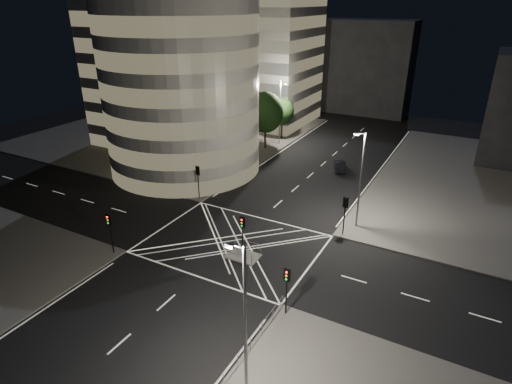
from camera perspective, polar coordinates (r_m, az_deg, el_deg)
The scene contains 24 objects.
ground at distance 41.77m, azimuth -3.11°, elevation -6.91°, with size 120.00×120.00×0.00m, color black.
sidewalk_far_left at distance 77.75m, azimuth -11.09°, elevation 7.83°, with size 42.00×42.00×0.15m, color #575452.
central_island at distance 39.77m, azimuth -1.76°, elevation -8.53°, with size 3.00×2.00×0.15m, color slate.
office_tower_curved at distance 63.69m, azimuth -10.83°, elevation 15.86°, with size 30.00×29.00×27.20m.
office_block_rear at distance 83.71m, azimuth -1.07°, elevation 17.19°, with size 24.00×16.00×22.00m, color gray.
building_far_end at distance 92.04m, azimuth 14.35°, elevation 15.78°, with size 18.00×8.00×18.00m, color black.
tree_a at distance 51.92m, azimuth -7.97°, elevation 5.14°, with size 3.83×3.83×6.82m.
tree_b at distance 56.66m, azimuth -4.39°, elevation 6.69°, with size 4.66×4.66×7.04m.
tree_c at distance 61.48m, azimuth -1.35°, elevation 8.45°, with size 4.06×4.06×6.98m.
tree_d at distance 66.30m, azimuth 1.26°, elevation 10.57°, with size 5.49×5.49×8.83m.
tree_e at distance 71.81m, azimuth 3.49°, elevation 10.67°, with size 3.93×3.93×6.80m.
traffic_signal_fl at distance 49.96m, azimuth -7.75°, elevation 2.11°, with size 0.55×0.22×4.00m.
traffic_signal_nl at distance 40.92m, azimuth -18.92°, elevation -4.35°, with size 0.55×0.22×4.00m.
traffic_signal_fr at distance 42.74m, azimuth 11.79°, elevation -2.20°, with size 0.55×0.22×4.00m.
traffic_signal_nr at distance 31.71m, azimuth 4.12°, elevation -11.98°, with size 0.55×0.22×4.00m.
traffic_signal_island at distance 38.30m, azimuth -1.82°, elevation -4.96°, with size 0.55×0.22×4.00m.
street_lamp_left_near at distance 53.40m, azimuth -5.19°, elevation 6.72°, with size 1.25×0.25×10.00m.
street_lamp_left_far at distance 68.52m, azimuth 3.24°, elevation 10.75°, with size 1.25×0.25×10.00m.
street_lamp_right_far at distance 43.48m, azimuth 13.77°, elevation 1.88°, with size 1.25×0.25×10.00m.
street_lamp_right_near at distance 24.81m, azimuth -1.57°, elevation -16.22°, with size 1.25×0.25×10.00m.
railing_near_right at distance 29.70m, azimuth -1.58°, elevation -20.59°, with size 0.06×11.70×1.10m, color slate.
railing_island_south at distance 38.78m, azimuth -2.45°, elevation -8.38°, with size 2.80×0.06×1.10m, color slate.
railing_island_north at distance 40.09m, azimuth -1.12°, elevation -7.17°, with size 2.80×0.06×1.10m, color slate.
sedan at distance 60.05m, azimuth 11.12°, elevation 3.45°, with size 1.41×4.04×1.33m, color black.
Camera 1 is at (19.00, -30.21, 21.70)m, focal length 30.00 mm.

